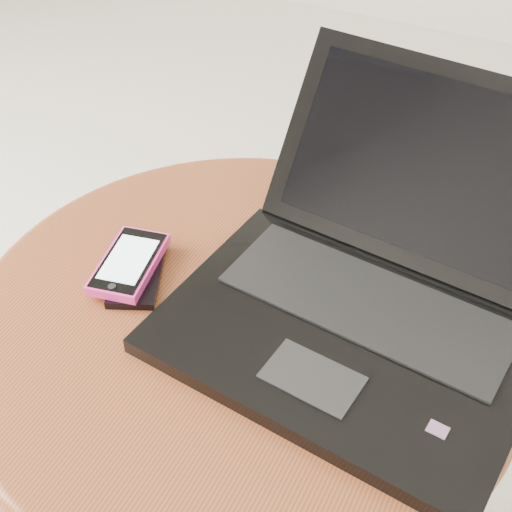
% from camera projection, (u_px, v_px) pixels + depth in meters
% --- Properties ---
extents(table, '(0.61, 0.61, 0.48)m').
position_uv_depth(table, '(243.00, 372.00, 0.83)').
color(table, '#4C260E').
rests_on(table, ground).
extents(laptop, '(0.40, 0.42, 0.21)m').
position_uv_depth(laptop, '(371.00, 288.00, 0.74)').
color(laptop, black).
rests_on(laptop, table).
extents(phone_black, '(0.09, 0.12, 0.01)m').
position_uv_depth(phone_black, '(137.00, 274.00, 0.80)').
color(phone_black, black).
rests_on(phone_black, table).
extents(phone_pink, '(0.08, 0.12, 0.01)m').
position_uv_depth(phone_pink, '(129.00, 263.00, 0.80)').
color(phone_pink, '#EE3096').
rests_on(phone_pink, phone_black).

